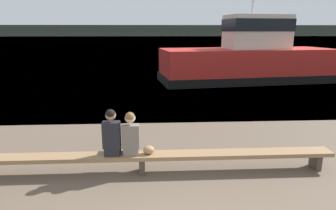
{
  "coord_description": "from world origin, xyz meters",
  "views": [
    {
      "loc": [
        -0.1,
        -2.83,
        3.08
      ],
      "look_at": [
        0.4,
        6.3,
        0.79
      ],
      "focal_mm": 32.0,
      "sensor_mm": 36.0,
      "label": 1
    }
  ],
  "objects": [
    {
      "name": "water_surface",
      "position": [
        0.0,
        126.93,
        0.0
      ],
      "size": [
        240.0,
        240.0,
        0.0
      ],
      "primitive_type": "plane",
      "color": "#426B8E",
      "rests_on": "ground"
    },
    {
      "name": "person_right",
      "position": [
        -0.57,
        3.31,
        0.87
      ],
      "size": [
        0.38,
        0.43,
        0.97
      ],
      "color": "#70665B",
      "rests_on": "bench_main"
    },
    {
      "name": "far_shoreline",
      "position": [
        0.0,
        168.06,
        2.89
      ],
      "size": [
        600.0,
        12.0,
        5.78
      ],
      "primitive_type": "cube",
      "color": "#424738",
      "rests_on": "ground"
    },
    {
      "name": "shopping_bag",
      "position": [
        -0.19,
        3.31,
        0.53
      ],
      "size": [
        0.25,
        0.21,
        0.18
      ],
      "color": "#9E754C",
      "rests_on": "bench_main"
    },
    {
      "name": "person_left",
      "position": [
        -0.98,
        3.3,
        0.9
      ],
      "size": [
        0.38,
        0.43,
        1.03
      ],
      "color": "black",
      "rests_on": "bench_main"
    },
    {
      "name": "bench_main",
      "position": [
        -0.34,
        3.3,
        0.37
      ],
      "size": [
        8.51,
        0.42,
        0.44
      ],
      "color": "#8E6B47",
      "rests_on": "ground"
    },
    {
      "name": "tugboat_red",
      "position": [
        5.87,
        15.39,
        1.26
      ],
      "size": [
        11.02,
        5.09,
        6.48
      ],
      "rotation": [
        0.0,
        0.0,
        1.71
      ],
      "color": "red",
      "rests_on": "water_surface"
    }
  ]
}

